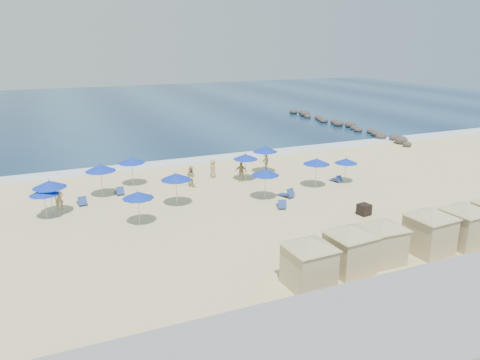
% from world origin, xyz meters
% --- Properties ---
extents(ground, '(160.00, 160.00, 0.00)m').
position_xyz_m(ground, '(0.00, 0.00, 0.00)').
color(ground, beige).
rests_on(ground, ground).
extents(ocean, '(160.00, 80.00, 0.06)m').
position_xyz_m(ocean, '(0.00, 55.00, 0.03)').
color(ocean, '#0E294D').
rests_on(ocean, ground).
extents(surf_line, '(160.00, 2.50, 0.08)m').
position_xyz_m(surf_line, '(0.00, 15.50, 0.04)').
color(surf_line, white).
rests_on(surf_line, ground).
extents(seawall, '(160.00, 6.10, 1.22)m').
position_xyz_m(seawall, '(0.00, -13.50, 0.65)').
color(seawall, gray).
rests_on(seawall, ground).
extents(rock_jetty, '(2.56, 26.66, 0.96)m').
position_xyz_m(rock_jetty, '(24.01, 24.90, 0.36)').
color(rock_jetty, '#2F2927').
rests_on(rock_jetty, ground).
extents(trash_bin, '(0.86, 0.86, 0.76)m').
position_xyz_m(trash_bin, '(5.74, -3.10, 0.38)').
color(trash_bin, black).
rests_on(trash_bin, ground).
extents(cabana_0, '(4.48, 4.48, 2.81)m').
position_xyz_m(cabana_0, '(-2.79, -9.78, 1.61)').
color(cabana_0, tan).
rests_on(cabana_0, ground).
extents(cabana_1, '(4.44, 4.44, 2.79)m').
position_xyz_m(cabana_1, '(-0.09, -9.31, 1.60)').
color(cabana_1, tan).
rests_on(cabana_1, ground).
extents(cabana_2, '(4.30, 4.30, 2.70)m').
position_xyz_m(cabana_2, '(2.15, -9.10, 1.54)').
color(cabana_2, tan).
rests_on(cabana_2, ground).
extents(cabana_3, '(4.63, 4.63, 2.91)m').
position_xyz_m(cabana_3, '(5.32, -9.25, 1.67)').
color(cabana_3, tan).
rests_on(cabana_3, ground).
extents(cabana_4, '(4.57, 4.57, 2.88)m').
position_xyz_m(cabana_4, '(7.88, -9.30, 1.65)').
color(cabana_4, tan).
rests_on(cabana_4, ground).
extents(umbrella_0, '(1.90, 1.90, 2.16)m').
position_xyz_m(umbrella_0, '(-14.03, 4.79, 1.87)').
color(umbrella_0, '#A5A8AD').
rests_on(umbrella_0, ground).
extents(umbrella_1, '(2.25, 2.25, 2.56)m').
position_xyz_m(umbrella_1, '(-13.63, 5.29, 2.22)').
color(umbrella_1, '#A5A8AD').
rests_on(umbrella_1, ground).
extents(umbrella_2, '(2.30, 2.30, 2.61)m').
position_xyz_m(umbrella_2, '(-9.97, 7.94, 2.27)').
color(umbrella_2, '#A5A8AD').
rests_on(umbrella_2, ground).
extents(umbrella_3, '(2.03, 2.03, 2.31)m').
position_xyz_m(umbrella_3, '(-8.58, 1.31, 2.00)').
color(umbrella_3, '#A5A8AD').
rests_on(umbrella_3, ground).
extents(umbrella_4, '(2.15, 2.15, 2.45)m').
position_xyz_m(umbrella_4, '(-7.30, 9.86, 2.12)').
color(umbrella_4, '#A5A8AD').
rests_on(umbrella_4, ground).
extents(umbrella_5, '(2.21, 2.21, 2.51)m').
position_xyz_m(umbrella_5, '(-5.38, 3.75, 2.18)').
color(umbrella_5, '#A5A8AD').
rests_on(umbrella_5, ground).
extents(umbrella_6, '(2.12, 2.12, 2.41)m').
position_xyz_m(umbrella_6, '(1.02, 2.49, 2.09)').
color(umbrella_6, '#A5A8AD').
rests_on(umbrella_6, ground).
extents(umbrella_7, '(2.10, 2.10, 2.39)m').
position_xyz_m(umbrella_7, '(1.69, 7.46, 2.07)').
color(umbrella_7, '#A5A8AD').
rests_on(umbrella_7, ground).
extents(umbrella_8, '(2.22, 2.22, 2.52)m').
position_xyz_m(umbrella_8, '(4.20, 8.85, 2.19)').
color(umbrella_8, '#A5A8AD').
rests_on(umbrella_8, ground).
extents(umbrella_9, '(2.18, 2.18, 2.48)m').
position_xyz_m(umbrella_9, '(6.09, 3.50, 2.15)').
color(umbrella_9, '#A5A8AD').
rests_on(umbrella_9, ground).
extents(umbrella_10, '(1.91, 1.91, 2.18)m').
position_xyz_m(umbrella_10, '(8.96, 3.53, 1.89)').
color(umbrella_10, '#A5A8AD').
rests_on(umbrella_10, ground).
extents(beach_chair_0, '(0.66, 1.35, 0.73)m').
position_xyz_m(beach_chair_0, '(-11.60, 6.71, 0.25)').
color(beach_chair_0, navy).
rests_on(beach_chair_0, ground).
extents(beach_chair_1, '(0.61, 1.29, 0.70)m').
position_xyz_m(beach_chair_1, '(-8.71, 8.01, 0.24)').
color(beach_chair_1, navy).
rests_on(beach_chair_1, ground).
extents(beach_chair_2, '(0.69, 1.32, 0.70)m').
position_xyz_m(beach_chair_2, '(-3.86, 9.24, 0.24)').
color(beach_chair_2, navy).
rests_on(beach_chair_2, ground).
extents(beach_chair_3, '(0.99, 1.41, 0.71)m').
position_xyz_m(beach_chair_3, '(1.26, 0.34, 0.25)').
color(beach_chair_3, navy).
rests_on(beach_chair_3, ground).
extents(beach_chair_4, '(1.03, 1.52, 0.77)m').
position_xyz_m(beach_chair_4, '(2.78, 2.25, 0.27)').
color(beach_chair_4, navy).
rests_on(beach_chair_4, ground).
extents(beach_chair_5, '(0.72, 1.21, 0.62)m').
position_xyz_m(beach_chair_5, '(8.50, 4.03, 0.22)').
color(beach_chair_5, navy).
rests_on(beach_chair_5, ground).
extents(beachgoer_0, '(0.59, 0.40, 1.61)m').
position_xyz_m(beachgoer_0, '(-13.11, 6.30, 0.81)').
color(beachgoer_0, tan).
rests_on(beachgoer_0, ground).
extents(beachgoer_1, '(1.00, 1.04, 1.68)m').
position_xyz_m(beachgoer_1, '(-3.03, 7.75, 0.84)').
color(beachgoer_1, tan).
rests_on(beachgoer_1, ground).
extents(beachgoer_2, '(1.07, 0.86, 1.69)m').
position_xyz_m(beachgoer_2, '(1.21, 7.34, 0.85)').
color(beachgoer_2, tan).
rests_on(beachgoer_2, ground).
extents(beachgoer_3, '(0.78, 1.21, 1.77)m').
position_xyz_m(beachgoer_3, '(4.73, 9.79, 0.89)').
color(beachgoer_3, tan).
rests_on(beachgoer_3, ground).
extents(beachgoer_4, '(0.81, 0.91, 1.57)m').
position_xyz_m(beachgoer_4, '(-0.49, 9.47, 0.79)').
color(beachgoer_4, tan).
rests_on(beachgoer_4, ground).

